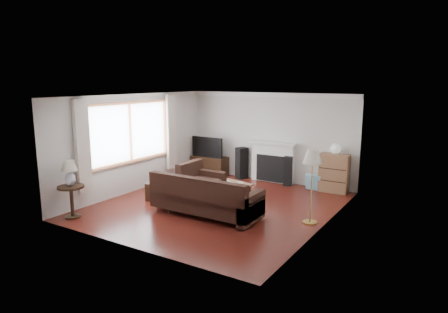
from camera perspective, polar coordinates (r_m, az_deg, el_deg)
The scene contains 17 objects.
room at distance 8.96m, azimuth -1.01°, elevation 0.63°, with size 5.10×5.60×2.54m.
window at distance 10.30m, azimuth -13.18°, elevation 3.38°, with size 0.12×2.74×1.54m, color #935736.
curtain_near at distance 9.28m, azimuth -19.55°, elevation 1.29°, with size 0.10×0.35×2.10m, color beige.
curtain_far at distance 11.40m, azimuth -7.57°, elevation 3.52°, with size 0.10×0.35×2.10m, color beige.
fireplace at distance 11.29m, azimuth 6.94°, elevation -0.77°, with size 1.40×0.26×1.15m, color white.
tv_stand at distance 12.19m, azimuth -2.07°, elevation -1.27°, with size 1.11×0.50×0.55m, color black.
television at distance 12.08m, azimuth -2.09°, elevation 1.42°, with size 1.06×0.14×0.61m, color black.
speaker_left at distance 11.64m, azimuth 2.55°, elevation -0.95°, with size 0.25×0.31×0.92m, color black.
speaker_right at distance 11.05m, azimuth 9.17°, elevation -2.01°, with size 0.22×0.27×0.81m, color black.
bookshelf at distance 10.60m, azimuth 15.46°, elevation -2.29°, with size 0.73×0.35×1.00m, color brown.
globe_lamp at distance 10.48m, azimuth 15.64°, elevation 1.07°, with size 0.26×0.26×0.26m, color white.
sectional_sofa at distance 8.53m, azimuth -2.60°, elevation -5.69°, with size 2.57×1.88×0.83m, color black.
coffee_table at distance 9.82m, azimuth 1.08°, elevation -4.80°, with size 0.97×0.53×0.38m, color #9A6B49.
footstool at distance 9.83m, azimuth -9.32°, elevation -4.80°, with size 0.50×0.50×0.42m, color black.
floor_lamp at distance 8.14m, azimuth 12.39°, elevation -4.26°, with size 0.39×0.39×1.51m, color #BC9141.
side_table at distance 8.99m, azimuth -20.90°, elevation -6.05°, with size 0.54×0.54×0.68m, color black.
table_lamp at distance 8.84m, azimuth -21.17°, elevation -2.29°, with size 0.33×0.33×0.53m, color silver.
Camera 1 is at (4.79, -7.40, 2.86)m, focal length 32.00 mm.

